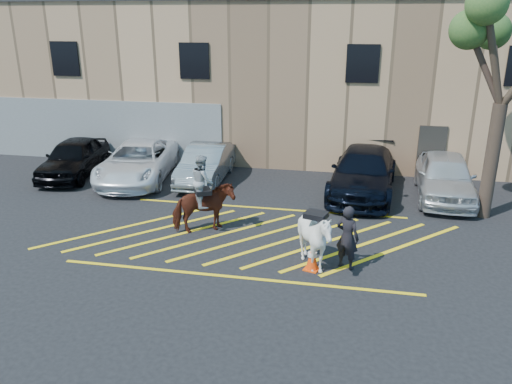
% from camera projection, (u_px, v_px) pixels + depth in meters
% --- Properties ---
extents(ground, '(90.00, 90.00, 0.00)m').
position_uv_depth(ground, '(255.00, 234.00, 15.47)').
color(ground, black).
rests_on(ground, ground).
extents(car_black_suv, '(2.43, 4.79, 1.56)m').
position_uv_depth(car_black_suv, '(74.00, 158.00, 20.91)').
color(car_black_suv, black).
rests_on(car_black_suv, ground).
extents(car_white_pickup, '(3.28, 5.81, 1.53)m').
position_uv_depth(car_white_pickup, '(138.00, 161.00, 20.41)').
color(car_white_pickup, white).
rests_on(car_white_pickup, ground).
extents(car_silver_sedan, '(1.69, 4.51, 1.47)m').
position_uv_depth(car_silver_sedan, '(206.00, 164.00, 20.21)').
color(car_silver_sedan, gray).
rests_on(car_silver_sedan, ground).
extents(car_blue_suv, '(2.82, 5.85, 1.64)m').
position_uv_depth(car_blue_suv, '(363.00, 172.00, 18.84)').
color(car_blue_suv, black).
rests_on(car_blue_suv, ground).
extents(car_white_suv, '(2.20, 4.94, 1.65)m').
position_uv_depth(car_white_suv, '(445.00, 176.00, 18.31)').
color(car_white_suv, silver).
rests_on(car_white_suv, ground).
extents(handler, '(0.76, 0.66, 1.76)m').
position_uv_depth(handler, '(347.00, 237.00, 13.10)').
color(handler, black).
rests_on(handler, ground).
extents(warehouse, '(32.42, 10.20, 7.30)m').
position_uv_depth(warehouse, '(300.00, 73.00, 25.37)').
color(warehouse, tan).
rests_on(warehouse, ground).
extents(hatching_zone, '(12.60, 5.12, 0.01)m').
position_uv_depth(hatching_zone, '(254.00, 237.00, 15.19)').
color(hatching_zone, yellow).
rests_on(hatching_zone, ground).
extents(mounted_bay, '(2.05, 1.64, 2.47)m').
position_uv_depth(mounted_bay, '(203.00, 202.00, 15.30)').
color(mounted_bay, '#592115').
rests_on(mounted_bay, ground).
extents(saddled_white, '(1.78, 1.90, 1.73)m').
position_uv_depth(saddled_white, '(315.00, 239.00, 13.04)').
color(saddled_white, silver).
rests_on(saddled_white, ground).
extents(traffic_cone, '(0.48, 0.48, 0.73)m').
position_uv_depth(traffic_cone, '(312.00, 257.00, 13.16)').
color(traffic_cone, '#F44709').
rests_on(traffic_cone, ground).
extents(tree, '(3.99, 4.37, 7.31)m').
position_uv_depth(tree, '(510.00, 40.00, 14.95)').
color(tree, '#45372A').
rests_on(tree, ground).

